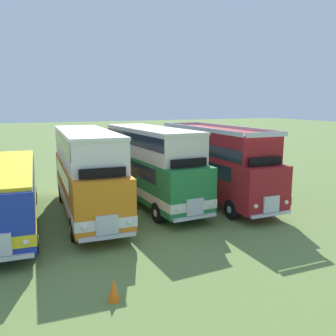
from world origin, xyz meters
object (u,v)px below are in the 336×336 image
bus_seventh_in_row (152,163)px  cone_near_end (114,290)px  bus_sixth_in_row (87,169)px  bus_fifth_in_row (7,190)px  bus_eighth_in_row (214,162)px

bus_seventh_in_row → cone_near_end: (-4.88, -9.53, -2.10)m
bus_seventh_in_row → cone_near_end: bus_seventh_in_row is taller
bus_sixth_in_row → cone_near_end: bus_sixth_in_row is taller
bus_fifth_in_row → cone_near_end: bus_fifth_in_row is taller
bus_sixth_in_row → bus_eighth_in_row: size_ratio=0.96×
bus_fifth_in_row → bus_eighth_in_row: size_ratio=1.05×
bus_sixth_in_row → cone_near_end: bearing=-96.4°
bus_fifth_in_row → bus_seventh_in_row: (7.75, 0.77, 0.71)m
bus_fifth_in_row → bus_sixth_in_row: size_ratio=1.09×
bus_fifth_in_row → cone_near_end: (2.87, -8.77, -1.39)m
bus_fifth_in_row → bus_seventh_in_row: 7.82m
bus_sixth_in_row → bus_seventh_in_row: (3.87, 0.57, -0.00)m
bus_fifth_in_row → cone_near_end: 9.33m
bus_fifth_in_row → cone_near_end: size_ratio=15.41×
bus_fifth_in_row → bus_sixth_in_row: (3.88, 0.19, 0.71)m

